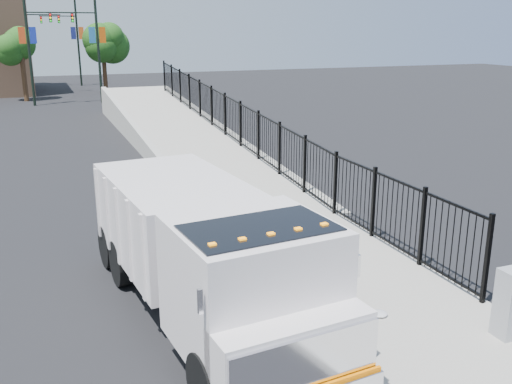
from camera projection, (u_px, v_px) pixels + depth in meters
name	position (u px, v px, depth m)	size (l,w,h in m)	color
ground	(277.00, 295.00, 11.82)	(120.00, 120.00, 0.00)	black
sidewalk	(413.00, 320.00, 10.69)	(3.55, 12.00, 0.12)	#9E998E
curb	(322.00, 339.00, 10.01)	(0.30, 12.00, 0.16)	#ADAAA3
ramp	(183.00, 145.00, 26.88)	(3.95, 24.00, 1.70)	#9E998E
iron_fence	(241.00, 139.00, 23.55)	(0.10, 28.00, 1.80)	black
truck	(206.00, 248.00, 10.43)	(3.12, 7.72, 2.58)	black
worker	(321.00, 264.00, 11.00)	(0.60, 0.39, 1.65)	#50071A
debris	(379.00, 313.00, 10.73)	(0.31, 0.31, 0.08)	silver
light_pole_0	(33.00, 42.00, 39.14)	(3.77, 0.22, 8.00)	black
light_pole_1	(93.00, 41.00, 40.43)	(3.78, 0.22, 8.00)	black
light_pole_2	(25.00, 40.00, 45.98)	(3.77, 0.22, 8.00)	black
light_pole_3	(74.00, 38.00, 52.69)	(3.77, 0.22, 8.00)	black
tree_0	(21.00, 47.00, 41.58)	(2.39, 2.39, 5.20)	#382314
tree_1	(103.00, 45.00, 47.01)	(2.71, 2.71, 5.36)	#382314
tree_2	(17.00, 43.00, 52.98)	(2.54, 2.54, 5.27)	#382314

